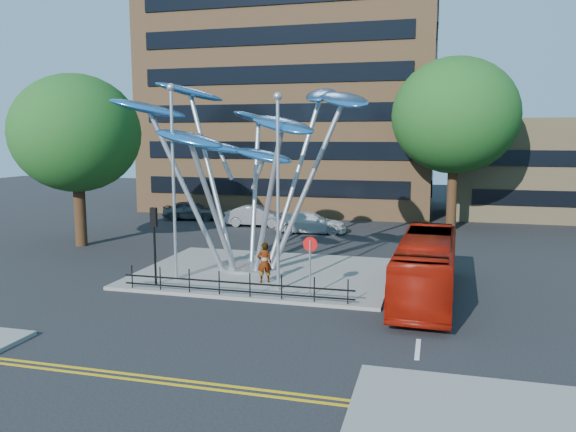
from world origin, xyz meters
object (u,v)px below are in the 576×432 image
(traffic_light_island, at_px, (154,229))
(no_entry_sign_island, at_px, (310,256))
(leaf_sculpture, at_px, (248,132))
(parked_car_left, at_px, (192,210))
(red_bus, at_px, (426,267))
(parked_car_right, at_px, (310,223))
(tree_right, at_px, (455,116))
(parked_car_mid, at_px, (257,216))
(pedestrian, at_px, (264,262))
(street_lamp_right, at_px, (278,174))
(tree_left, at_px, (76,134))
(street_lamp_left, at_px, (173,166))

(traffic_light_island, distance_m, no_entry_sign_island, 7.05)
(leaf_sculpture, bearing_deg, parked_car_left, 123.54)
(leaf_sculpture, relative_size, red_bus, 1.34)
(traffic_light_island, xyz_separation_m, no_entry_sign_island, (7.00, 0.02, -0.80))
(traffic_light_island, xyz_separation_m, parked_car_right, (3.58, 15.50, -1.90))
(leaf_sculpture, relative_size, no_entry_sign_island, 5.19)
(tree_right, distance_m, parked_car_mid, 15.85)
(tree_right, relative_size, pedestrian, 6.66)
(street_lamp_right, relative_size, parked_car_mid, 1.79)
(tree_left, xyz_separation_m, no_entry_sign_island, (16.00, -7.48, -4.98))
(street_lamp_left, relative_size, no_entry_sign_island, 3.59)
(tree_left, bearing_deg, red_bus, -16.58)
(tree_left, xyz_separation_m, leaf_sculpture, (11.93, -3.32, 0.08))
(street_lamp_left, bearing_deg, leaf_sculpture, 52.60)
(no_entry_sign_island, bearing_deg, street_lamp_left, 171.39)
(street_lamp_right, distance_m, parked_car_right, 15.74)
(street_lamp_right, bearing_deg, red_bus, 8.08)
(tree_right, relative_size, no_entry_sign_island, 4.94)
(street_lamp_left, bearing_deg, no_entry_sign_island, -8.61)
(no_entry_sign_island, height_order, parked_car_mid, no_entry_sign_island)
(parked_car_right, bearing_deg, no_entry_sign_island, -176.15)
(tree_right, bearing_deg, tree_left, -151.39)
(street_lamp_right, xyz_separation_m, parked_car_left, (-12.45, 18.59, -4.33))
(pedestrian, bearing_deg, parked_car_mid, -96.66)
(no_entry_sign_island, bearing_deg, tree_right, 72.88)
(street_lamp_left, bearing_deg, traffic_light_island, -116.57)
(street_lamp_right, distance_m, red_bus, 7.23)
(street_lamp_left, relative_size, traffic_light_island, 2.57)
(street_lamp_right, relative_size, parked_car_left, 1.86)
(traffic_light_island, relative_size, parked_car_right, 0.69)
(red_bus, bearing_deg, tree_right, 87.70)
(parked_car_right, bearing_deg, parked_car_left, 62.60)
(street_lamp_left, height_order, no_entry_sign_island, street_lamp_left)
(parked_car_left, bearing_deg, leaf_sculpture, -154.99)
(street_lamp_left, xyz_separation_m, pedestrian, (4.07, 0.54, -4.30))
(no_entry_sign_island, bearing_deg, street_lamp_right, 162.13)
(street_lamp_right, relative_size, no_entry_sign_island, 3.39)
(street_lamp_left, xyz_separation_m, traffic_light_island, (-0.50, -1.00, -2.74))
(leaf_sculpture, height_order, parked_car_mid, leaf_sculpture)
(parked_car_left, bearing_deg, no_entry_sign_island, -152.35)
(no_entry_sign_island, xyz_separation_m, pedestrian, (-2.43, 1.52, -0.76))
(parked_car_mid, bearing_deg, parked_car_right, -115.95)
(tree_left, distance_m, parked_car_mid, 14.07)
(leaf_sculpture, distance_m, pedestrian, 6.59)
(no_entry_sign_island, bearing_deg, traffic_light_island, -179.87)
(parked_car_mid, bearing_deg, red_bus, -145.87)
(parked_car_left, bearing_deg, traffic_light_island, -168.52)
(no_entry_sign_island, bearing_deg, leaf_sculpture, 134.33)
(tree_left, distance_m, red_bus, 22.18)
(pedestrian, bearing_deg, street_lamp_right, 106.05)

